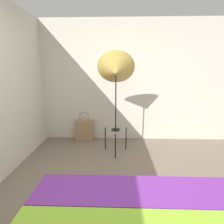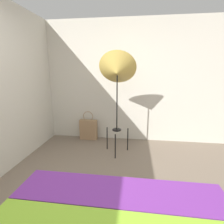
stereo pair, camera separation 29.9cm
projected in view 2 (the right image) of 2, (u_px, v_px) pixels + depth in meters
The scene contains 4 objects.
wall_back at pixel (119, 82), 3.82m from camera, with size 8.00×0.05×2.60m.
wall_side_left at pixel (2, 88), 2.59m from camera, with size 0.05×8.00×2.60m.
photo_umbrella at pixel (117, 71), 3.04m from camera, with size 0.67×0.53×1.88m.
tote_bag at pixel (88, 129), 4.00m from camera, with size 0.39×0.13×0.66m.
Camera 2 is at (0.38, -1.36, 1.54)m, focal length 28.00 mm.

